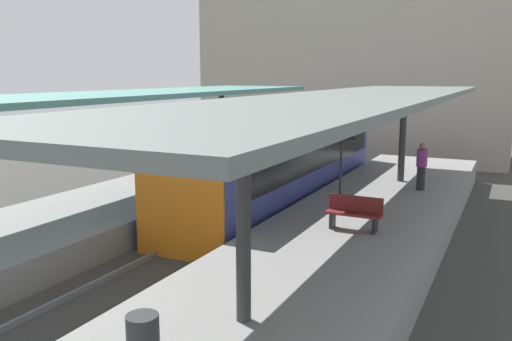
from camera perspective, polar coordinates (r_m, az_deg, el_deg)
ground_plane at (r=14.98m, az=-5.62°, el=-8.87°), size 80.00×80.00×0.00m
platform_left at (r=17.06m, az=-16.61°, el=-5.10°), size 4.40×28.00×1.00m
platform_right at (r=13.31m, az=8.59°, el=-9.16°), size 4.40×28.00×1.00m
track_ballast at (r=14.95m, az=-5.62°, el=-8.51°), size 3.20×28.00×0.20m
rail_near_side at (r=15.27m, az=-7.95°, el=-7.48°), size 0.08×28.00×0.14m
rail_far_side at (r=14.54m, az=-3.20°, el=-8.31°), size 0.08×28.00×0.14m
commuter_train at (r=19.27m, az=2.86°, el=0.80°), size 2.78×13.32×3.10m
canopy_left at (r=17.54m, az=-14.12°, el=7.71°), size 4.18×21.00×3.33m
canopy_right at (r=13.92m, az=10.78°, el=7.48°), size 4.18×21.00×3.39m
platform_bench at (r=13.73m, az=10.50°, el=-4.39°), size 1.40×0.41×0.86m
platform_sign at (r=16.93m, az=9.13°, el=2.42°), size 0.90×0.08×2.21m
passenger_near_bench at (r=18.91m, az=17.31°, el=0.49°), size 0.36×0.36×1.61m
station_building_backdrop at (r=33.29m, az=10.39°, el=11.16°), size 18.00×6.00×11.00m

